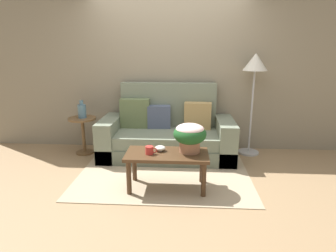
{
  "coord_description": "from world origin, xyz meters",
  "views": [
    {
      "loc": [
        0.28,
        -3.61,
        1.68
      ],
      "look_at": [
        0.05,
        0.09,
        0.66
      ],
      "focal_mm": 30.23,
      "sensor_mm": 36.0,
      "label": 1
    }
  ],
  "objects_px": {
    "couch": "(167,135)",
    "coffee_mug": "(150,150)",
    "coffee_table": "(167,159)",
    "snack_bowl": "(160,148)",
    "potted_plant": "(190,135)",
    "floor_lamp": "(255,71)",
    "side_table": "(83,129)",
    "table_vase": "(82,111)"
  },
  "relations": [
    {
      "from": "coffee_mug",
      "to": "table_vase",
      "type": "height_order",
      "value": "table_vase"
    },
    {
      "from": "couch",
      "to": "snack_bowl",
      "type": "height_order",
      "value": "couch"
    },
    {
      "from": "floor_lamp",
      "to": "potted_plant",
      "type": "bearing_deg",
      "value": -128.74
    },
    {
      "from": "floor_lamp",
      "to": "side_table",
      "type": "bearing_deg",
      "value": -176.4
    },
    {
      "from": "table_vase",
      "to": "coffee_mug",
      "type": "bearing_deg",
      "value": -43.62
    },
    {
      "from": "couch",
      "to": "potted_plant",
      "type": "xyz_separation_m",
      "value": [
        0.35,
        -1.06,
        0.35
      ]
    },
    {
      "from": "couch",
      "to": "coffee_table",
      "type": "relative_size",
      "value": 2.09
    },
    {
      "from": "floor_lamp",
      "to": "table_vase",
      "type": "distance_m",
      "value": 2.77
    },
    {
      "from": "couch",
      "to": "snack_bowl",
      "type": "bearing_deg",
      "value": -90.65
    },
    {
      "from": "couch",
      "to": "floor_lamp",
      "type": "distance_m",
      "value": 1.68
    },
    {
      "from": "side_table",
      "to": "table_vase",
      "type": "bearing_deg",
      "value": -25.77
    },
    {
      "from": "floor_lamp",
      "to": "snack_bowl",
      "type": "xyz_separation_m",
      "value": [
        -1.35,
        -1.24,
        -0.83
      ]
    },
    {
      "from": "floor_lamp",
      "to": "table_vase",
      "type": "height_order",
      "value": "floor_lamp"
    },
    {
      "from": "coffee_table",
      "to": "floor_lamp",
      "type": "distance_m",
      "value": 2.05
    },
    {
      "from": "coffee_table",
      "to": "coffee_mug",
      "type": "distance_m",
      "value": 0.24
    },
    {
      "from": "potted_plant",
      "to": "coffee_mug",
      "type": "xyz_separation_m",
      "value": [
        -0.47,
        -0.11,
        -0.17
      ]
    },
    {
      "from": "coffee_table",
      "to": "floor_lamp",
      "type": "height_order",
      "value": "floor_lamp"
    },
    {
      "from": "coffee_mug",
      "to": "snack_bowl",
      "type": "relative_size",
      "value": 1.06
    },
    {
      "from": "table_vase",
      "to": "potted_plant",
      "type": "bearing_deg",
      "value": -32.01
    },
    {
      "from": "side_table",
      "to": "table_vase",
      "type": "xyz_separation_m",
      "value": [
        0.01,
        -0.01,
        0.3
      ]
    },
    {
      "from": "couch",
      "to": "coffee_mug",
      "type": "height_order",
      "value": "couch"
    },
    {
      "from": "coffee_table",
      "to": "snack_bowl",
      "type": "height_order",
      "value": "snack_bowl"
    },
    {
      "from": "couch",
      "to": "potted_plant",
      "type": "height_order",
      "value": "couch"
    },
    {
      "from": "coffee_table",
      "to": "snack_bowl",
      "type": "bearing_deg",
      "value": 143.42
    },
    {
      "from": "potted_plant",
      "to": "table_vase",
      "type": "bearing_deg",
      "value": 147.99
    },
    {
      "from": "side_table",
      "to": "coffee_mug",
      "type": "xyz_separation_m",
      "value": [
        1.24,
        -1.17,
        0.1
      ]
    },
    {
      "from": "snack_bowl",
      "to": "side_table",
      "type": "bearing_deg",
      "value": 141.82
    },
    {
      "from": "coffee_table",
      "to": "side_table",
      "type": "bearing_deg",
      "value": 141.92
    },
    {
      "from": "side_table",
      "to": "coffee_mug",
      "type": "height_order",
      "value": "side_table"
    },
    {
      "from": "couch",
      "to": "coffee_table",
      "type": "height_order",
      "value": "couch"
    },
    {
      "from": "couch",
      "to": "floor_lamp",
      "type": "relative_size",
      "value": 1.28
    },
    {
      "from": "couch",
      "to": "coffee_table",
      "type": "distance_m",
      "value": 1.13
    },
    {
      "from": "coffee_mug",
      "to": "potted_plant",
      "type": "bearing_deg",
      "value": 12.69
    },
    {
      "from": "potted_plant",
      "to": "snack_bowl",
      "type": "relative_size",
      "value": 3.0
    },
    {
      "from": "table_vase",
      "to": "floor_lamp",
      "type": "bearing_deg",
      "value": 3.74
    },
    {
      "from": "couch",
      "to": "side_table",
      "type": "distance_m",
      "value": 1.37
    },
    {
      "from": "couch",
      "to": "table_vase",
      "type": "xyz_separation_m",
      "value": [
        -1.35,
        0.0,
        0.38
      ]
    },
    {
      "from": "couch",
      "to": "table_vase",
      "type": "bearing_deg",
      "value": 179.93
    },
    {
      "from": "floor_lamp",
      "to": "coffee_mug",
      "type": "distance_m",
      "value": 2.15
    },
    {
      "from": "couch",
      "to": "coffee_mug",
      "type": "distance_m",
      "value": 1.19
    },
    {
      "from": "coffee_table",
      "to": "coffee_mug",
      "type": "bearing_deg",
      "value": -167.5
    },
    {
      "from": "floor_lamp",
      "to": "coffee_mug",
      "type": "bearing_deg",
      "value": -137.47
    }
  ]
}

